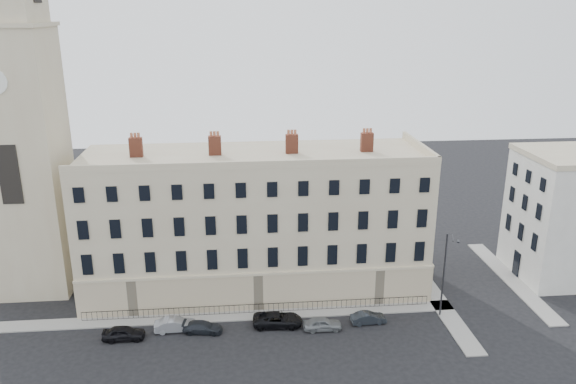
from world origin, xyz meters
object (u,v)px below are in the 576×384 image
object	(u,v)px
car_f	(368,318)
streetlamp	(445,272)
car_b	(175,325)
car_c	(203,327)
car_a	(124,333)
car_d	(278,319)
car_e	(322,324)

from	to	relation	value
car_f	streetlamp	xyz separation A→B (m)	(7.58, 0.62, 4.34)
car_b	car_c	size ratio (longest dim) A/B	1.05
car_a	car_c	bearing A→B (deg)	-85.61
car_a	car_d	xyz separation A→B (m)	(14.49, 1.03, 0.00)
car_a	car_e	xyz separation A→B (m)	(18.73, -0.10, -0.03)
car_e	car_d	bearing A→B (deg)	75.57
car_f	car_e	bearing A→B (deg)	95.07
car_e	streetlamp	size ratio (longest dim) A/B	0.42
car_b	car_d	world-z (taller)	car_d
car_e	car_f	distance (m)	4.72
car_a	car_f	size ratio (longest dim) A/B	1.12
car_e	car_a	bearing A→B (deg)	90.26
car_e	car_f	size ratio (longest dim) A/B	1.07
car_c	car_b	bearing A→B (deg)	86.54
car_d	car_e	xyz separation A→B (m)	(4.24, -1.13, -0.04)
car_b	car_f	xyz separation A→B (m)	(18.73, -0.43, -0.08)
car_c	car_a	bearing A→B (deg)	102.15
car_d	car_f	world-z (taller)	car_d
car_c	car_d	bearing A→B (deg)	-78.01
car_b	car_e	xyz separation A→B (m)	(14.07, -1.16, -0.02)
car_d	car_f	size ratio (longest dim) A/B	1.39
car_f	car_c	bearing A→B (deg)	86.51
car_d	car_f	bearing A→B (deg)	-88.63
car_b	car_a	bearing A→B (deg)	99.31
car_d	streetlamp	bearing A→B (deg)	-85.28
car_c	car_e	size ratio (longest dim) A/B	1.02
car_c	car_d	xyz separation A→B (m)	(7.22, 0.51, 0.12)
car_b	car_f	world-z (taller)	car_b
car_c	streetlamp	xyz separation A→B (m)	(23.69, 0.72, 4.37)
car_e	streetlamp	distance (m)	13.04
car_e	car_f	world-z (taller)	car_e
car_c	car_d	distance (m)	7.23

